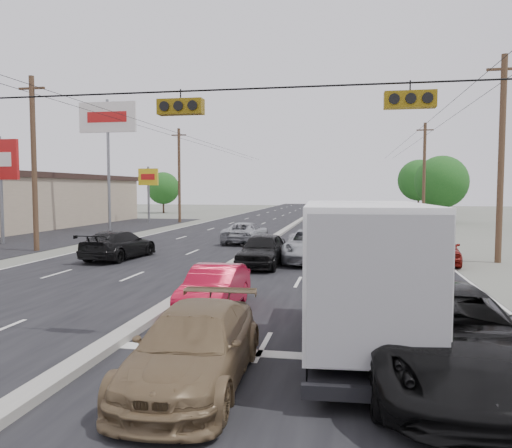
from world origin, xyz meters
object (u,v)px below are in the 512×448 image
Objects in this scene: utility_pole_left_b at (34,163)px; tan_sedan at (194,348)px; utility_pole_right_b at (501,158)px; black_suv at (442,336)px; red_sedan at (215,288)px; queue_car_b at (389,274)px; pole_sign_mid at (0,166)px; tree_right_mid at (441,182)px; tree_right_far at (419,180)px; queue_car_a at (263,250)px; tree_left_far at (163,188)px; utility_pole_right_c at (424,173)px; oncoming_near at (119,245)px; pole_sign_far at (148,181)px; utility_pole_left_c at (179,175)px; box_truck at (361,277)px; queue_car_e at (439,248)px; oncoming_far at (246,233)px; queue_car_c at (311,246)px; pole_sign_billboard at (108,125)px.

utility_pole_left_b reaches higher than tan_sedan.
utility_pole_right_b is 17.82m from black_suv.
red_sedan reaches higher than queue_car_b.
tree_right_mid is (32.00, 27.00, -0.78)m from pole_sign_mid.
queue_car_a is (-14.60, -58.42, -4.18)m from tree_right_far.
tree_left_far is at bearing 96.79° from pole_sign_mid.
tree_right_far is at bearing 57.60° from pole_sign_mid.
oncoming_near is at bearing -124.49° from utility_pole_right_c.
pole_sign_far is 43.87m from tree_right_far.
utility_pole_left_c is 2.09× the size of tan_sedan.
box_truck is 6.93m from queue_car_b.
utility_pole_left_c is at bearing 111.06° from red_sedan.
queue_car_e reaches higher than oncoming_far.
utility_pole_left_b is at bearing -135.00° from utility_pole_right_c.
utility_pole_right_c is 2.56× the size of queue_car_b.
pole_sign_mid is 21.40m from queue_car_c.
utility_pole_left_b reaches higher than queue_car_b.
utility_pole_left_b is at bearing -33.69° from pole_sign_mid.
utility_pole_left_c is at bearing -56.34° from oncoming_far.
red_sedan is (-11.10, -11.82, -4.46)m from utility_pole_right_b.
queue_car_b is at bearing -60.00° from utility_pole_left_c.
pole_sign_mid is 19.97m from queue_car_a.
pole_sign_far is 1.52× the size of red_sedan.
tree_right_mid is 38.84m from oncoming_near.
utility_pole_left_b is 1.40× the size of tree_right_mid.
tree_left_far is 1.23× the size of oncoming_far.
tree_left_far reaches higher than queue_car_b.
queue_car_c is (16.00, -26.38, -4.32)m from utility_pole_left_c.
queue_car_a is at bearing 109.10° from oncoming_far.
pole_sign_far is (-3.50, -0.00, -0.70)m from utility_pole_left_c.
tree_right_mid is (37.00, -15.00, 0.62)m from tree_left_far.
tan_sedan reaches higher than red_sedan.
utility_pole_left_c is 38.66m from queue_car_b.
tree_left_far is at bearing -66.08° from oncoming_near.
red_sedan is 0.63× the size of black_suv.
tan_sedan is 1.22× the size of queue_car_b.
pole_sign_billboard reaches higher than queue_car_e.
black_suv reaches higher than tan_sedan.
queue_car_b is 0.79× the size of oncoming_far.
utility_pole_left_b is 13.50m from oncoming_far.
pole_sign_far is 1.05× the size of queue_car_c.
black_suv reaches higher than oncoming_far.
oncoming_near is (-13.26, 14.11, -0.14)m from black_suv.
pole_sign_billboard is at bearing 117.15° from tan_sedan.
queue_car_a is at bearing -64.21° from tree_left_far.
tree_right_mid is 1.44× the size of oncoming_far.
pole_sign_billboard is 1.74× the size of black_suv.
pole_sign_billboard is (-27.00, 13.00, 3.76)m from utility_pole_right_b.
queue_car_a is 0.91× the size of oncoming_far.
queue_car_e reaches higher than red_sedan.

